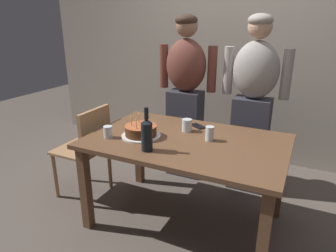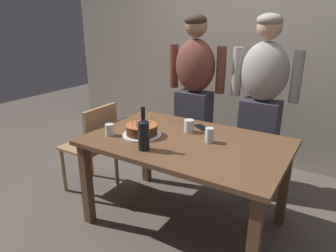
% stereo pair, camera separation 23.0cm
% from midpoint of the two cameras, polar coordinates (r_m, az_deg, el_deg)
% --- Properties ---
extents(ground_plane, '(10.00, 10.00, 0.00)m').
position_cam_midpoint_polar(ground_plane, '(2.68, 0.59, -17.44)').
color(ground_plane, '#564C44').
extents(back_wall, '(5.20, 0.10, 2.60)m').
position_cam_midpoint_polar(back_wall, '(3.62, 11.52, 14.19)').
color(back_wall, '#9E9384').
rests_on(back_wall, ground_plane).
extents(dining_table, '(1.50, 0.96, 0.74)m').
position_cam_midpoint_polar(dining_table, '(2.35, 0.64, -4.79)').
color(dining_table, brown).
rests_on(dining_table, ground_plane).
extents(birthday_cake, '(0.31, 0.31, 0.17)m').
position_cam_midpoint_polar(birthday_cake, '(2.37, -7.91, -1.04)').
color(birthday_cake, white).
rests_on(birthday_cake, dining_table).
extents(water_glass_near, '(0.07, 0.07, 0.09)m').
position_cam_midpoint_polar(water_glass_near, '(2.40, -13.99, -1.14)').
color(water_glass_near, silver).
rests_on(water_glass_near, dining_table).
extents(water_glass_far, '(0.08, 0.08, 0.10)m').
position_cam_midpoint_polar(water_glass_far, '(2.46, 0.93, 0.10)').
color(water_glass_far, silver).
rests_on(water_glass_far, dining_table).
extents(water_glass_side, '(0.06, 0.06, 0.11)m').
position_cam_midpoint_polar(water_glass_side, '(2.28, 5.03, -1.49)').
color(water_glass_side, silver).
rests_on(water_glass_side, dining_table).
extents(wine_bottle, '(0.08, 0.08, 0.31)m').
position_cam_midpoint_polar(wine_bottle, '(2.09, -7.18, -1.57)').
color(wine_bottle, black).
rests_on(wine_bottle, dining_table).
extents(cell_phone, '(0.16, 0.14, 0.01)m').
position_cam_midpoint_polar(cell_phone, '(2.59, 3.13, -0.07)').
color(cell_phone, black).
rests_on(cell_phone, dining_table).
extents(person_man_bearded, '(0.61, 0.27, 1.66)m').
position_cam_midpoint_polar(person_man_bearded, '(3.09, 1.19, 5.73)').
color(person_man_bearded, '#33333D').
rests_on(person_man_bearded, ground_plane).
extents(person_woman_cardigan, '(0.61, 0.27, 1.66)m').
position_cam_midpoint_polar(person_woman_cardigan, '(2.89, 13.55, 4.19)').
color(person_woman_cardigan, '#33333D').
rests_on(person_woman_cardigan, ground_plane).
extents(dining_chair, '(0.42, 0.42, 0.87)m').
position_cam_midpoint_polar(dining_chair, '(2.90, -17.08, -3.55)').
color(dining_chair, '#A37A51').
rests_on(dining_chair, ground_plane).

